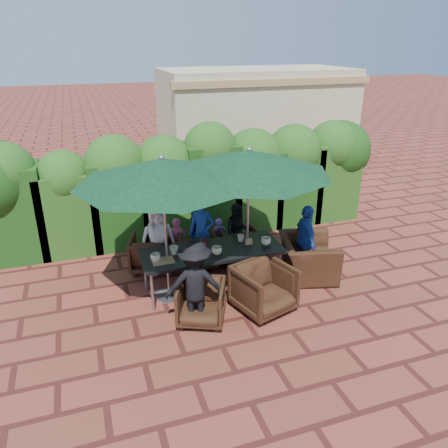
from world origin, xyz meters
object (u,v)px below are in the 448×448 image
object	(u,v)px
chair_end_right	(308,251)
chair_near_right	(264,286)
chair_far_left	(150,251)
dining_table	(212,254)
umbrella_right	(249,162)
chair_near_left	(201,301)
umbrella_left	(162,171)
chair_far_right	(237,241)
chair_far_mid	(197,247)

from	to	relation	value
chair_end_right	chair_near_right	bearing A→B (deg)	138.08
chair_far_left	chair_near_right	distance (m)	2.44
dining_table	chair_end_right	size ratio (longest dim) A/B	2.19
dining_table	umbrella_right	size ratio (longest dim) A/B	0.88
chair_near_left	umbrella_left	bearing A→B (deg)	135.58
chair_far_left	chair_near_left	world-z (taller)	chair_far_left
umbrella_left	umbrella_right	distance (m)	1.44
umbrella_right	chair_end_right	world-z (taller)	umbrella_right
chair_far_right	chair_far_mid	bearing A→B (deg)	2.14
dining_table	umbrella_right	distance (m)	1.67
chair_far_right	chair_near_right	size ratio (longest dim) A/B	0.86
umbrella_left	chair_end_right	world-z (taller)	umbrella_left
umbrella_left	chair_near_left	size ratio (longest dim) A/B	3.78
umbrella_left	chair_far_right	size ratio (longest dim) A/B	3.74
chair_far_left	chair_far_mid	bearing A→B (deg)	-171.26
chair_near_right	umbrella_right	bearing A→B (deg)	68.41
chair_far_right	chair_near_right	bearing A→B (deg)	83.64
chair_far_left	umbrella_right	bearing A→B (deg)	164.25
umbrella_left	umbrella_right	world-z (taller)	same
umbrella_right	chair_end_right	xyz separation A→B (m)	(1.14, -0.14, -1.73)
dining_table	chair_end_right	xyz separation A→B (m)	(1.80, -0.10, -0.20)
chair_far_mid	chair_near_left	xyz separation A→B (m)	(-0.43, -1.78, -0.01)
chair_far_left	chair_end_right	bearing A→B (deg)	174.14
chair_far_left	chair_near_left	size ratio (longest dim) A/B	1.03
chair_far_left	chair_near_left	distance (m)	1.97
chair_far_right	umbrella_left	bearing A→B (deg)	32.08
chair_far_right	dining_table	bearing A→B (deg)	49.88
chair_far_left	umbrella_left	bearing A→B (deg)	113.39
chair_near_right	chair_end_right	bearing A→B (deg)	15.60
umbrella_left	chair_far_left	world-z (taller)	umbrella_left
chair_near_left	chair_end_right	bearing A→B (deg)	42.31
umbrella_right	chair_far_right	xyz separation A→B (m)	(0.15, 0.90, -1.85)
chair_near_left	umbrella_right	bearing A→B (deg)	62.92
umbrella_left	chair_far_mid	distance (m)	2.21
chair_far_mid	chair_far_right	distance (m)	0.83
chair_far_right	chair_end_right	size ratio (longest dim) A/B	0.66
umbrella_left	chair_near_right	world-z (taller)	umbrella_left
umbrella_right	chair_far_right	bearing A→B (deg)	80.44
chair_far_mid	umbrella_left	bearing A→B (deg)	60.20
chair_far_mid	chair_near_right	distance (m)	1.91
umbrella_right	chair_far_mid	world-z (taller)	umbrella_right
chair_far_mid	chair_near_left	size ratio (longest dim) A/B	1.03
dining_table	chair_near_right	distance (m)	1.09
dining_table	chair_far_mid	size ratio (longest dim) A/B	3.24
chair_far_mid	chair_near_left	distance (m)	1.83
umbrella_left	chair_end_right	xyz separation A→B (m)	(2.58, -0.07, -1.73)
chair_end_right	chair_far_right	bearing A→B (deg)	58.90
dining_table	chair_far_mid	distance (m)	0.97
chair_far_left	chair_near_left	bearing A→B (deg)	120.53
umbrella_left	chair_far_left	xyz separation A→B (m)	(-0.12, 1.08, -1.84)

